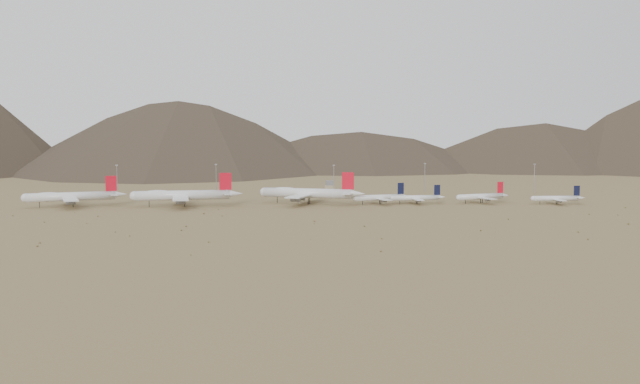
{
  "coord_description": "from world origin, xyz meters",
  "views": [
    {
      "loc": [
        -17.85,
        -479.27,
        51.37
      ],
      "look_at": [
        16.07,
        30.0,
        9.67
      ],
      "focal_mm": 40.0,
      "sensor_mm": 36.0,
      "label": 1
    }
  ],
  "objects": [
    {
      "name": "mast_far_west",
      "position": [
        -147.85,
        124.6,
        14.2
      ],
      "size": [
        2.0,
        0.6,
        25.7
      ],
      "color": "gray",
      "rests_on": "ground"
    },
    {
      "name": "mountain_ridge",
      "position": [
        0.0,
        900.0,
        150.0
      ],
      "size": [
        4400.0,
        1000.0,
        300.0
      ],
      "color": "#463A2A",
      "rests_on": "ground"
    },
    {
      "name": "widebody_east",
      "position": [
        7.67,
        39.6,
        8.22
      ],
      "size": [
        76.5,
        61.16,
        23.85
      ],
      "rotation": [
        0.0,
        0.0,
        -0.36
      ],
      "color": "white",
      "rests_on": "ground"
    },
    {
      "name": "control_tower",
      "position": [
        30.0,
        120.0,
        5.32
      ],
      "size": [
        8.0,
        8.0,
        12.0
      ],
      "color": "tan",
      "rests_on": "ground"
    },
    {
      "name": "widebody_centre",
      "position": [
        -81.5,
        28.86,
        8.12
      ],
      "size": [
        79.08,
        61.4,
        23.56
      ],
      "rotation": [
        0.0,
        0.0,
        0.13
      ],
      "color": "white",
      "rests_on": "ground"
    },
    {
      "name": "narrowbody_d",
      "position": [
        189.83,
        26.5,
        4.4
      ],
      "size": [
        41.13,
        29.37,
        13.57
      ],
      "rotation": [
        0.0,
        0.0,
        0.02
      ],
      "color": "white",
      "rests_on": "ground"
    },
    {
      "name": "narrowbody_c",
      "position": [
        137.34,
        38.45,
        5.0
      ],
      "size": [
        44.57,
        33.35,
        15.41
      ],
      "rotation": [
        0.0,
        0.0,
        0.36
      ],
      "color": "white",
      "rests_on": "ground"
    },
    {
      "name": "narrowbody_a",
      "position": [
        61.01,
        35.83,
        4.96
      ],
      "size": [
        44.73,
        33.29,
        15.29
      ],
      "rotation": [
        0.0,
        0.0,
        0.32
      ],
      "color": "white",
      "rests_on": "ground"
    },
    {
      "name": "mast_far_east",
      "position": [
        208.4,
        122.33,
        14.2
      ],
      "size": [
        2.0,
        0.6,
        25.7
      ],
      "color": "gray",
      "rests_on": "ground"
    },
    {
      "name": "mast_west",
      "position": [
        -66.29,
        134.5,
        14.2
      ],
      "size": [
        2.0,
        0.6,
        25.7
      ],
      "color": "gray",
      "rests_on": "ground"
    },
    {
      "name": "mast_centre",
      "position": [
        33.08,
        111.76,
        14.2
      ],
      "size": [
        2.0,
        0.6,
        25.7
      ],
      "color": "gray",
      "rests_on": "ground"
    },
    {
      "name": "narrowbody_b",
      "position": [
        88.34,
        36.41,
        4.5
      ],
      "size": [
        42.0,
        30.25,
        13.86
      ],
      "rotation": [
        0.0,
        0.0,
        0.08
      ],
      "color": "white",
      "rests_on": "ground"
    },
    {
      "name": "mast_east",
      "position": [
        116.69,
        142.59,
        14.2
      ],
      "size": [
        2.0,
        0.6,
        25.7
      ],
      "color": "gray",
      "rests_on": "ground"
    },
    {
      "name": "ground",
      "position": [
        0.0,
        0.0,
        0.0
      ],
      "size": [
        3000.0,
        3000.0,
        0.0
      ],
      "primitive_type": "plane",
      "color": "#A18B53",
      "rests_on": "ground"
    },
    {
      "name": "desert_scrub",
      "position": [
        9.89,
        -80.55,
        0.34
      ],
      "size": [
        447.19,
        182.94,
        0.98
      ],
      "color": "brown",
      "rests_on": "ground"
    },
    {
      "name": "widebody_west",
      "position": [
        -159.84,
        32.08,
        7.34
      ],
      "size": [
        69.08,
        54.97,
        21.3
      ],
      "rotation": [
        0.0,
        0.0,
        0.32
      ],
      "color": "white",
      "rests_on": "ground"
    }
  ]
}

